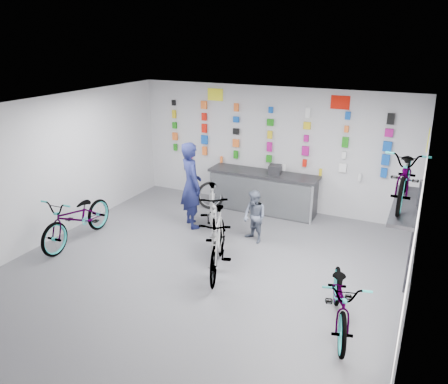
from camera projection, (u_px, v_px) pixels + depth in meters
The scene contains 20 objects.
floor at pixel (192, 278), 7.86m from camera, with size 8.00×8.00×0.00m, color #515156.
ceiling at pixel (187, 112), 6.84m from camera, with size 8.00×8.00×0.00m, color white.
wall_back at pixel (270, 148), 10.75m from camera, with size 7.00×7.00×0.00m, color silver.
wall_left at pixel (38, 174), 8.77m from camera, with size 8.00×8.00×0.00m, color silver.
wall_right at pixel (413, 241), 5.94m from camera, with size 8.00×8.00×0.00m, color silver.
counter at pixel (263, 193), 10.70m from camera, with size 2.70×0.66×1.00m.
merch_wall at pixel (275, 138), 10.53m from camera, with size 5.56×0.08×1.57m.
wall_bracket at pixel (406, 211), 7.04m from camera, with size 0.39×1.90×2.00m.
sign_left at pixel (215, 95), 10.92m from camera, with size 0.42×0.02×0.30m, color #FFF924.
sign_right at pixel (340, 102), 9.67m from camera, with size 0.42×0.02×0.30m, color red.
sign_side at pixel (428, 140), 6.57m from camera, with size 0.02×0.40×0.30m, color #FFF924.
bike_left at pixel (77, 218), 9.09m from camera, with size 0.72×2.05×1.08m, color gray.
bike_center at pixel (218, 242), 7.96m from camera, with size 0.54×1.92×1.15m, color gray.
bike_right at pixel (341, 298), 6.41m from camera, with size 0.65×1.87×0.98m, color gray.
bike_service at pixel (213, 215), 9.10m from camera, with size 0.55×1.96×1.18m, color gray.
bike_wall at pixel (406, 175), 6.87m from camera, with size 0.63×1.80×0.95m, color gray.
clerk at pixel (191, 185), 9.72m from camera, with size 0.71×0.47×1.96m, color #191E50.
customer at pixel (254, 217), 9.09m from camera, with size 0.55×0.42×1.12m, color #525B6F.
spare_wheel at pixel (210, 195), 10.94m from camera, with size 0.72×0.43×0.69m.
register at pixel (275, 170), 10.38m from camera, with size 0.28×0.30×0.22m, color black.
Camera 1 is at (3.47, -5.94, 4.15)m, focal length 35.00 mm.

